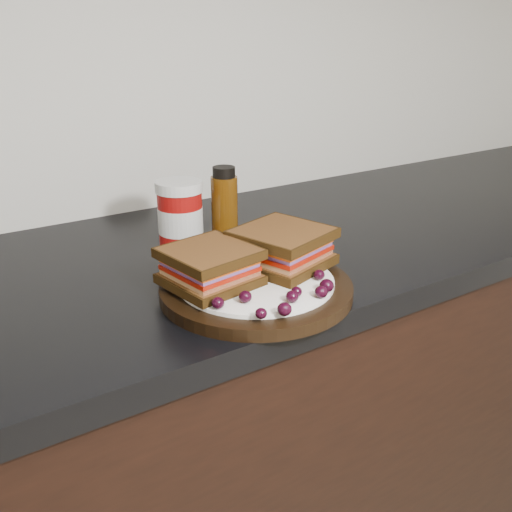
{
  "coord_description": "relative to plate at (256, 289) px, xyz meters",
  "views": [
    {
      "loc": [
        -0.35,
        0.89,
        1.26
      ],
      "look_at": [
        0.07,
        1.52,
        0.96
      ],
      "focal_mm": 40.0,
      "sensor_mm": 36.0,
      "label": 1
    }
  ],
  "objects": [
    {
      "name": "oil_bottle",
      "position": [
        0.08,
        0.23,
        0.06
      ],
      "size": [
        0.05,
        0.05,
        0.13
      ],
      "primitive_type": "cylinder",
      "rotation": [
        0.0,
        0.0,
        0.01
      ],
      "color": "#502C08",
      "rests_on": "countertop"
    },
    {
      "name": "grape_11",
      "position": [
        0.06,
        0.01,
        0.02
      ],
      "size": [
        0.02,
        0.02,
        0.02
      ],
      "primitive_type": "ellipsoid",
      "color": "black",
      "rests_on": "plate"
    },
    {
      "name": "grape_2",
      "position": [
        -0.06,
        -0.1,
        0.02
      ],
      "size": [
        0.02,
        0.02,
        0.01
      ],
      "primitive_type": "ellipsoid",
      "color": "black",
      "rests_on": "plate"
    },
    {
      "name": "grape_5",
      "position": [
        0.01,
        -0.08,
        0.02
      ],
      "size": [
        0.02,
        0.02,
        0.01
      ],
      "primitive_type": "ellipsoid",
      "color": "black",
      "rests_on": "plate"
    },
    {
      "name": "sandwich_right",
      "position": [
        0.06,
        0.02,
        0.04
      ],
      "size": [
        0.16,
        0.16,
        0.06
      ],
      "primitive_type": null,
      "rotation": [
        0.0,
        0.0,
        0.3
      ],
      "color": "brown",
      "rests_on": "plate"
    },
    {
      "name": "grape_4",
      "position": [
        -0.0,
        -0.09,
        0.02
      ],
      "size": [
        0.02,
        0.02,
        0.02
      ],
      "primitive_type": "ellipsoid",
      "color": "black",
      "rests_on": "plate"
    },
    {
      "name": "grape_16",
      "position": [
        -0.08,
        -0.02,
        0.02
      ],
      "size": [
        0.02,
        0.02,
        0.02
      ],
      "primitive_type": "ellipsoid",
      "color": "black",
      "rests_on": "plate"
    },
    {
      "name": "grape_12",
      "position": [
        0.07,
        0.03,
        0.02
      ],
      "size": [
        0.02,
        0.02,
        0.02
      ],
      "primitive_type": "ellipsoid",
      "color": "black",
      "rests_on": "plate"
    },
    {
      "name": "grape_17",
      "position": [
        -0.04,
        0.05,
        0.02
      ],
      "size": [
        0.02,
        0.02,
        0.02
      ],
      "primitive_type": "ellipsoid",
      "color": "black",
      "rests_on": "plate"
    },
    {
      "name": "grape_8",
      "position": [
        0.07,
        -0.05,
        0.02
      ],
      "size": [
        0.02,
        0.02,
        0.02
      ],
      "primitive_type": "ellipsoid",
      "color": "black",
      "rests_on": "plate"
    },
    {
      "name": "grape_6",
      "position": [
        0.04,
        -0.1,
        0.02
      ],
      "size": [
        0.02,
        0.02,
        0.02
      ],
      "primitive_type": "ellipsoid",
      "color": "black",
      "rests_on": "plate"
    },
    {
      "name": "grape_9",
      "position": [
        0.05,
        -0.03,
        0.02
      ],
      "size": [
        0.02,
        0.02,
        0.02
      ],
      "primitive_type": "ellipsoid",
      "color": "black",
      "rests_on": "plate"
    },
    {
      "name": "grape_10",
      "position": [
        0.09,
        -0.0,
        0.03
      ],
      "size": [
        0.02,
        0.02,
        0.02
      ],
      "primitive_type": "ellipsoid",
      "color": "black",
      "rests_on": "plate"
    },
    {
      "name": "grape_18",
      "position": [
        -0.07,
        0.02,
        0.02
      ],
      "size": [
        0.02,
        0.02,
        0.02
      ],
      "primitive_type": "ellipsoid",
      "color": "black",
      "rests_on": "plate"
    },
    {
      "name": "grape_0",
      "position": [
        -0.09,
        -0.05,
        0.02
      ],
      "size": [
        0.02,
        0.02,
        0.02
      ],
      "primitive_type": "ellipsoid",
      "color": "black",
      "rests_on": "plate"
    },
    {
      "name": "countertop",
      "position": [
        -0.07,
        0.18,
        -0.03
      ],
      "size": [
        3.98,
        0.6,
        0.04
      ],
      "primitive_type": "cube",
      "color": "black",
      "rests_on": "base_cabinets"
    },
    {
      "name": "plate",
      "position": [
        0.0,
        0.0,
        0.0
      ],
      "size": [
        0.28,
        0.28,
        0.02
      ],
      "primitive_type": "cylinder",
      "color": "black",
      "rests_on": "countertop"
    },
    {
      "name": "grape_15",
      "position": [
        -0.06,
        0.01,
        0.02
      ],
      "size": [
        0.02,
        0.02,
        0.02
      ],
      "primitive_type": "ellipsoid",
      "color": "black",
      "rests_on": "plate"
    },
    {
      "name": "grape_14",
      "position": [
        -0.07,
        0.04,
        0.02
      ],
      "size": [
        0.02,
        0.02,
        0.02
      ],
      "primitive_type": "ellipsoid",
      "color": "black",
      "rests_on": "plate"
    },
    {
      "name": "sandwich_left",
      "position": [
        -0.06,
        0.02,
        0.04
      ],
      "size": [
        0.13,
        0.13,
        0.05
      ],
      "primitive_type": null,
      "rotation": [
        0.0,
        0.0,
        0.16
      ],
      "color": "brown",
      "rests_on": "plate"
    },
    {
      "name": "grape_19",
      "position": [
        -0.09,
        0.01,
        0.02
      ],
      "size": [
        0.02,
        0.02,
        0.02
      ],
      "primitive_type": "ellipsoid",
      "color": "black",
      "rests_on": "plate"
    },
    {
      "name": "grape_3",
      "position": [
        -0.03,
        -0.11,
        0.02
      ],
      "size": [
        0.02,
        0.02,
        0.02
      ],
      "primitive_type": "ellipsoid",
      "color": "black",
      "rests_on": "plate"
    },
    {
      "name": "condiment_jar",
      "position": [
        -0.0,
        0.23,
        0.05
      ],
      "size": [
        0.09,
        0.09,
        0.12
      ],
      "primitive_type": "cylinder",
      "rotation": [
        0.0,
        0.0,
        -0.09
      ],
      "color": "#930C0A",
      "rests_on": "countertop"
    },
    {
      "name": "grape_7",
      "position": [
        0.06,
        -0.09,
        0.02
      ],
      "size": [
        0.02,
        0.02,
        0.02
      ],
      "primitive_type": "ellipsoid",
      "color": "black",
      "rests_on": "plate"
    },
    {
      "name": "grape_13",
      "position": [
        -0.06,
        0.05,
        0.02
      ],
      "size": [
        0.02,
        0.02,
        0.01
      ],
      "primitive_type": "ellipsoid",
      "color": "black",
      "rests_on": "plate"
    },
    {
      "name": "base_cabinets",
      "position": [
        -0.07,
        0.18,
        -0.48
      ],
      "size": [
        3.96,
        0.58,
        0.86
      ],
      "primitive_type": "cube",
      "color": "black",
      "rests_on": "ground_plane"
    },
    {
      "name": "grape_1",
      "position": [
        -0.05,
        -0.05,
        0.02
      ],
      "size": [
        0.02,
        0.02,
        0.02
      ],
      "primitive_type": "ellipsoid",
      "color": "black",
      "rests_on": "plate"
    }
  ]
}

